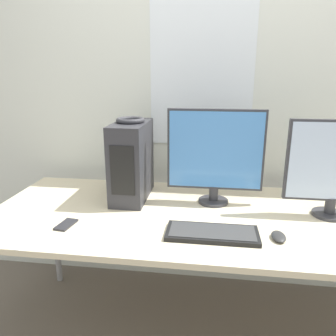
# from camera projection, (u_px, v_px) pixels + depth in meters

# --- Properties ---
(wall_back) EXTENTS (8.00, 0.07, 2.70)m
(wall_back) POSITION_uv_depth(u_px,v_px,m) (226.00, 89.00, 2.05)
(wall_back) COLOR silver
(wall_back) RESTS_ON ground_plane
(desk) EXTENTS (2.43, 0.92, 0.76)m
(desk) POSITION_uv_depth(u_px,v_px,m) (224.00, 222.00, 1.67)
(desk) COLOR beige
(desk) RESTS_ON ground_plane
(pc_tower) EXTENTS (0.18, 0.39, 0.43)m
(pc_tower) POSITION_uv_depth(u_px,v_px,m) (132.00, 161.00, 1.84)
(pc_tower) COLOR #2D2D33
(pc_tower) RESTS_ON desk
(headphones) EXTENTS (0.16, 0.16, 0.03)m
(headphones) POSITION_uv_depth(u_px,v_px,m) (130.00, 120.00, 1.77)
(headphones) COLOR #333338
(headphones) RESTS_ON pc_tower
(monitor_main) EXTENTS (0.51, 0.16, 0.52)m
(monitor_main) POSITION_uv_depth(u_px,v_px,m) (215.00, 154.00, 1.74)
(monitor_main) COLOR #333338
(monitor_main) RESTS_ON desk
(monitor_right_near) EXTENTS (0.47, 0.16, 0.49)m
(monitor_right_near) POSITION_uv_depth(u_px,v_px,m) (336.00, 166.00, 1.58)
(monitor_right_near) COLOR #333338
(monitor_right_near) RESTS_ON desk
(keyboard) EXTENTS (0.41, 0.17, 0.02)m
(keyboard) POSITION_uv_depth(u_px,v_px,m) (212.00, 233.00, 1.45)
(keyboard) COLOR black
(keyboard) RESTS_ON desk
(mouse) EXTENTS (0.06, 0.10, 0.02)m
(mouse) POSITION_uv_depth(u_px,v_px,m) (279.00, 236.00, 1.42)
(mouse) COLOR #2D2D2D
(mouse) RESTS_ON desk
(cell_phone) EXTENTS (0.08, 0.13, 0.01)m
(cell_phone) POSITION_uv_depth(u_px,v_px,m) (66.00, 225.00, 1.54)
(cell_phone) COLOR #232328
(cell_phone) RESTS_ON desk
(paper_sheet_left) EXTENTS (0.23, 0.31, 0.00)m
(paper_sheet_left) POSITION_uv_depth(u_px,v_px,m) (19.00, 231.00, 1.49)
(paper_sheet_left) COLOR white
(paper_sheet_left) RESTS_ON desk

